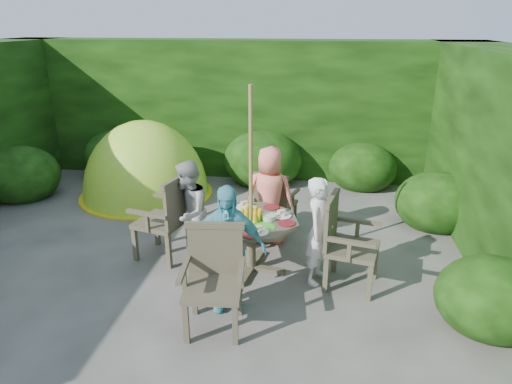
# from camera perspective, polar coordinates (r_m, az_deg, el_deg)

# --- Properties ---
(ground) EXTENTS (60.00, 60.00, 0.00)m
(ground) POSITION_cam_1_polar(r_m,az_deg,el_deg) (5.66, -9.78, -9.58)
(ground) COLOR #45433D
(ground) RESTS_ON ground
(hedge_enclosure) EXTENTS (9.00, 9.00, 2.50)m
(hedge_enclosure) POSITION_cam_1_polar(r_m,az_deg,el_deg) (6.38, -6.86, 6.23)
(hedge_enclosure) COLOR black
(hedge_enclosure) RESTS_ON ground
(patio_table) EXTENTS (1.30, 1.30, 0.79)m
(patio_table) POSITION_cam_1_polar(r_m,az_deg,el_deg) (5.34, -0.58, -4.43)
(patio_table) COLOR #3B3527
(patio_table) RESTS_ON ground
(parasol_pole) EXTENTS (0.05, 0.05, 2.20)m
(parasol_pole) POSITION_cam_1_polar(r_m,az_deg,el_deg) (5.14, -0.64, 1.05)
(parasol_pole) COLOR olive
(parasol_pole) RESTS_ON ground
(garden_chair_right) EXTENTS (0.66, 0.71, 1.02)m
(garden_chair_right) POSITION_cam_1_polar(r_m,az_deg,el_deg) (5.16, 11.07, -6.00)
(garden_chair_right) COLOR #3B3527
(garden_chair_right) RESTS_ON ground
(garden_chair_left) EXTENTS (0.68, 0.74, 1.04)m
(garden_chair_left) POSITION_cam_1_polar(r_m,az_deg,el_deg) (5.74, -11.05, -3.03)
(garden_chair_left) COLOR #3B3527
(garden_chair_left) RESTS_ON ground
(garden_chair_back) EXTENTS (0.63, 0.59, 0.87)m
(garden_chair_back) POSITION_cam_1_polar(r_m,az_deg,el_deg) (6.36, 2.34, -1.15)
(garden_chair_back) COLOR #3B3527
(garden_chair_back) RESTS_ON ground
(garden_chair_front) EXTENTS (0.64, 0.58, 0.98)m
(garden_chair_front) POSITION_cam_1_polar(r_m,az_deg,el_deg) (4.46, -5.28, -10.50)
(garden_chair_front) COLOR #3B3527
(garden_chair_front) RESTS_ON ground
(child_right) EXTENTS (0.43, 0.53, 1.25)m
(child_right) POSITION_cam_1_polar(r_m,az_deg,el_deg) (5.15, 7.92, -4.84)
(child_right) COLOR silver
(child_right) RESTS_ON ground
(child_left) EXTENTS (0.55, 0.67, 1.28)m
(child_left) POSITION_cam_1_polar(r_m,az_deg,el_deg) (5.59, -8.46, -2.57)
(child_left) COLOR #A3A39E
(child_left) RESTS_ON ground
(child_back) EXTENTS (0.67, 0.46, 1.32)m
(child_back) POSITION_cam_1_polar(r_m,az_deg,el_deg) (6.01, 1.72, -0.44)
(child_back) COLOR #FF8169
(child_back) RESTS_ON ground
(child_front) EXTENTS (0.82, 0.39, 1.36)m
(child_front) POSITION_cam_1_polar(r_m,az_deg,el_deg) (4.61, -3.69, -7.09)
(child_front) COLOR #50B0BC
(child_front) RESTS_ON ground
(dome_tent) EXTENTS (2.28, 2.28, 2.57)m
(dome_tent) POSITION_cam_1_polar(r_m,az_deg,el_deg) (8.11, -13.46, -0.31)
(dome_tent) COLOR #AFD528
(dome_tent) RESTS_ON ground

